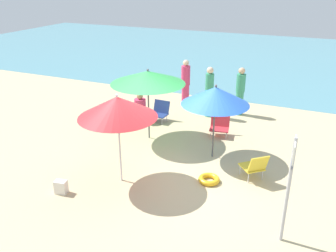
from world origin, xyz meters
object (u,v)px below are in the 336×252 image
umbrella_green (148,77)px  beach_bag (61,187)px  person_a (141,108)px  person_d (209,91)px  person_c (240,91)px  umbrella_blue (215,96)px  beach_chair_b (220,126)px  beach_chair_c (160,111)px  swim_ring (209,179)px  umbrella_red (117,107)px  beach_chair_a (255,166)px  person_b (186,83)px  warning_sign (290,176)px

umbrella_green → beach_bag: umbrella_green is taller
person_a → person_d: bearing=40.6°
person_c → umbrella_green: bearing=-169.6°
umbrella_blue → beach_chair_b: (-0.21, 1.36, -1.34)m
person_a → person_d: 2.23m
beach_chair_c → person_a: size_ratio=0.67×
swim_ring → umbrella_red: bearing=-158.5°
person_a → beach_chair_a: bearing=-23.5°
umbrella_blue → beach_chair_a: size_ratio=2.65×
umbrella_red → beach_chair_b: size_ratio=3.33×
beach_chair_b → beach_chair_c: bearing=-109.6°
umbrella_red → beach_chair_c: (-0.70, 3.61, -1.44)m
person_d → beach_chair_a: bearing=-129.8°
beach_chair_c → beach_chair_b: bearing=83.8°
beach_chair_b → swim_ring: 2.61m
beach_chair_b → person_b: person_b is taller
umbrella_green → beach_bag: bearing=-98.5°
umbrella_green → beach_chair_c: 1.98m
umbrella_green → person_b: (-0.03, 2.92, -0.94)m
umbrella_red → person_b: 5.30m
umbrella_red → person_c: 5.44m
umbrella_blue → person_d: umbrella_blue is taller
beach_chair_b → person_d: (-0.75, 1.31, 0.56)m
person_c → swim_ring: (0.38, -4.43, -0.74)m
umbrella_red → swim_ring: (1.83, 0.72, -1.70)m
person_b → warning_sign: 7.07m
umbrella_blue → umbrella_green: (-1.98, 0.36, 0.14)m
umbrella_green → beach_chair_c: umbrella_green is taller
umbrella_blue → warning_sign: bearing=-51.2°
beach_chair_c → beach_bag: bearing=0.2°
umbrella_blue → person_b: umbrella_blue is taller
beach_chair_b → warning_sign: warning_sign is taller
person_b → swim_ring: bearing=-163.8°
umbrella_green → warning_sign: (4.00, -2.88, -0.47)m
beach_chair_a → person_c: 4.17m
umbrella_red → beach_chair_c: 3.95m
umbrella_blue → beach_bag: 4.06m
umbrella_green → person_b: size_ratio=1.23×
beach_chair_a → person_d: bearing=-9.1°
beach_chair_b → person_a: bearing=-100.8°
beach_chair_a → beach_bag: beach_chair_a is taller
beach_chair_a → beach_chair_c: (-3.43, 2.40, -0.04)m
beach_chair_a → swim_ring: (-0.89, -0.48, -0.30)m
beach_chair_b → warning_sign: size_ratio=0.31×
umbrella_green → person_c: size_ratio=1.28×
person_b → person_d: bearing=-131.4°
person_a → person_b: size_ratio=0.57×
beach_chair_a → beach_chair_c: 4.19m
beach_chair_b → beach_chair_c: (-2.04, 0.33, 0.03)m
warning_sign → beach_chair_c: bearing=132.7°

